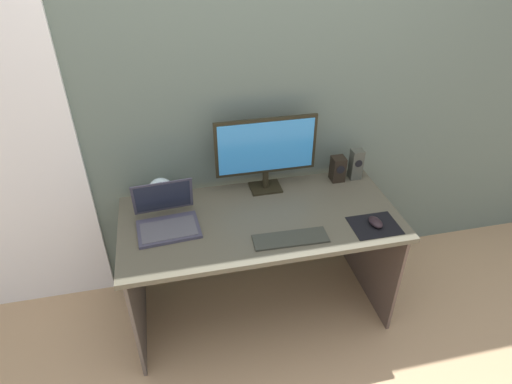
# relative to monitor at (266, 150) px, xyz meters

# --- Properties ---
(ground_plane) EXTENTS (8.00, 8.00, 0.00)m
(ground_plane) POSITION_rel_monitor_xyz_m (-0.09, -0.26, -0.98)
(ground_plane) COLOR tan
(wall_back) EXTENTS (6.00, 0.04, 2.50)m
(wall_back) POSITION_rel_monitor_xyz_m (-0.09, 0.16, 0.27)
(wall_back) COLOR #59685C
(wall_back) RESTS_ON ground_plane
(desk) EXTENTS (1.50, 0.71, 0.72)m
(desk) POSITION_rel_monitor_xyz_m (-0.09, -0.26, -0.40)
(desk) COLOR #4E4A3A
(desk) RESTS_ON ground_plane
(monitor) EXTENTS (0.58, 0.14, 0.45)m
(monitor) POSITION_rel_monitor_xyz_m (0.00, 0.00, 0.00)
(monitor) COLOR black
(monitor) RESTS_ON desk
(speaker_right) EXTENTS (0.07, 0.07, 0.19)m
(speaker_right) POSITION_rel_monitor_xyz_m (0.56, -0.00, -0.16)
(speaker_right) COLOR #3F4238
(speaker_right) RESTS_ON desk
(speaker_near_monitor) EXTENTS (0.08, 0.08, 0.15)m
(speaker_near_monitor) POSITION_rel_monitor_xyz_m (0.45, -0.00, -0.18)
(speaker_near_monitor) COLOR black
(speaker_near_monitor) RESTS_ON desk
(laptop) EXTENTS (0.34, 0.31, 0.23)m
(laptop) POSITION_rel_monitor_xyz_m (-0.59, -0.23, -0.21)
(laptop) COLOR #373644
(laptop) RESTS_ON desk
(fishbowl) EXTENTS (0.15, 0.15, 0.15)m
(fishbowl) POSITION_rel_monitor_xyz_m (-0.60, -0.00, -0.19)
(fishbowl) COLOR silver
(fishbowl) RESTS_ON desk
(keyboard_external) EXTENTS (0.38, 0.13, 0.01)m
(keyboard_external) POSITION_rel_monitor_xyz_m (0.01, -0.48, -0.25)
(keyboard_external) COLOR #2E3027
(keyboard_external) RESTS_ON desk
(mousepad) EXTENTS (0.25, 0.20, 0.00)m
(mousepad) POSITION_rel_monitor_xyz_m (0.48, -0.47, -0.26)
(mousepad) COLOR black
(mousepad) RESTS_ON desk
(mouse) EXTENTS (0.07, 0.11, 0.04)m
(mouse) POSITION_rel_monitor_xyz_m (0.48, -0.47, -0.24)
(mouse) COLOR black
(mouse) RESTS_ON mousepad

